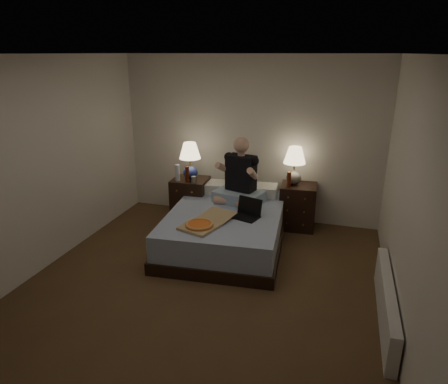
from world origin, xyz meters
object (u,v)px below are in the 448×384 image
(person, at_px, (239,171))
(bed, at_px, (225,228))
(beer_bottle_left, at_px, (187,174))
(water_bottle, at_px, (178,173))
(beer_bottle_right, at_px, (289,180))
(nightstand_right, at_px, (298,206))
(lamp_left, at_px, (190,161))
(lamp_right, at_px, (294,166))
(nightstand_left, at_px, (191,200))
(laptop, at_px, (245,209))
(soda_can, at_px, (194,180))
(radiator, at_px, (386,303))
(pizza_box, at_px, (199,225))

(person, bearing_deg, bed, -84.94)
(beer_bottle_left, bearing_deg, bed, -34.71)
(beer_bottle_left, distance_m, person, 0.85)
(water_bottle, xyz_separation_m, beer_bottle_right, (1.64, 0.22, -0.02))
(nightstand_right, xyz_separation_m, lamp_left, (-1.62, -0.20, 0.63))
(lamp_right, bearing_deg, nightstand_left, -170.77)
(nightstand_right, height_order, laptop, laptop)
(lamp_right, height_order, person, person)
(lamp_right, height_order, soda_can, lamp_right)
(nightstand_left, bearing_deg, lamp_right, 6.70)
(lamp_right, xyz_separation_m, beer_bottle_right, (-0.05, -0.17, -0.17))
(nightstand_left, relative_size, water_bottle, 2.74)
(lamp_right, height_order, beer_bottle_right, lamp_right)
(soda_can, distance_m, beer_bottle_left, 0.14)
(laptop, relative_size, radiator, 0.21)
(beer_bottle_left, bearing_deg, radiator, -31.11)
(soda_can, bearing_deg, beer_bottle_left, 162.81)
(bed, distance_m, nightstand_right, 1.23)
(beer_bottle_left, xyz_separation_m, person, (0.83, -0.11, 0.15))
(laptop, bearing_deg, water_bottle, 168.98)
(person, distance_m, laptop, 0.68)
(bed, bearing_deg, laptop, -28.48)
(bed, distance_m, laptop, 0.49)
(water_bottle, relative_size, person, 0.27)
(lamp_left, xyz_separation_m, beer_bottle_left, (0.01, -0.15, -0.17))
(nightstand_right, distance_m, soda_can, 1.61)
(bed, height_order, lamp_right, lamp_right)
(soda_can, relative_size, beer_bottle_left, 0.43)
(laptop, bearing_deg, person, 129.64)
(pizza_box, bearing_deg, bed, 93.51)
(lamp_left, relative_size, beer_bottle_right, 2.43)
(person, bearing_deg, laptop, -51.84)
(radiator, bearing_deg, laptop, 149.33)
(water_bottle, relative_size, pizza_box, 0.33)
(nightstand_left, height_order, water_bottle, water_bottle)
(soda_can, xyz_separation_m, pizza_box, (0.49, -1.10, -0.21))
(water_bottle, distance_m, beer_bottle_right, 1.65)
(pizza_box, bearing_deg, person, 94.68)
(person, distance_m, pizza_box, 1.13)
(lamp_left, height_order, water_bottle, lamp_left)
(person, distance_m, radiator, 2.56)
(laptop, xyz_separation_m, pizza_box, (-0.45, -0.48, -0.08))
(laptop, bearing_deg, beer_bottle_right, 80.81)
(nightstand_right, height_order, pizza_box, nightstand_right)
(pizza_box, bearing_deg, beer_bottle_right, 73.87)
(water_bottle, bearing_deg, beer_bottle_right, 7.64)
(nightstand_right, bearing_deg, pizza_box, -127.81)
(soda_can, bearing_deg, bed, -37.26)
(nightstand_left, relative_size, pizza_box, 0.90)
(beer_bottle_right, height_order, laptop, beer_bottle_right)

